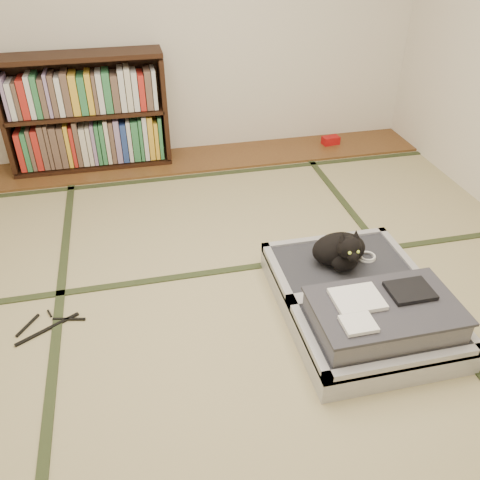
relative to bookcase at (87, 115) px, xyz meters
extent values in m
plane|color=tan|center=(0.81, -2.07, -0.45)|extent=(4.50, 4.50, 0.00)
cube|color=brown|center=(0.81, -0.07, -0.44)|extent=(4.00, 0.50, 0.02)
cube|color=#AA0D0E|center=(2.10, -0.04, -0.40)|extent=(0.16, 0.11, 0.07)
plane|color=silver|center=(0.81, 0.18, 0.75)|extent=(4.00, 0.00, 4.00)
cube|color=#2D381E|center=(-0.19, -2.07, -0.45)|extent=(0.05, 4.50, 0.01)
cube|color=#2D381E|center=(1.81, -2.07, -0.45)|extent=(0.05, 4.50, 0.01)
cube|color=#2D381E|center=(0.81, -1.67, -0.45)|extent=(4.00, 0.05, 0.01)
cube|color=#2D381E|center=(0.81, -0.37, -0.45)|extent=(4.00, 0.05, 0.01)
cube|color=black|center=(-0.62, 0.00, 0.02)|extent=(0.04, 0.29, 0.81)
cube|color=black|center=(0.62, 0.00, 0.02)|extent=(0.04, 0.29, 0.81)
cube|color=black|center=(0.00, 0.00, -0.42)|extent=(1.27, 0.29, 0.04)
cube|color=black|center=(0.00, 0.00, 0.46)|extent=(1.27, 0.29, 0.04)
cube|color=black|center=(0.00, 0.00, 0.02)|extent=(1.21, 0.29, 0.03)
cube|color=black|center=(0.00, 0.14, 0.02)|extent=(1.27, 0.02, 0.81)
cube|color=gray|center=(0.00, -0.02, -0.20)|extent=(1.14, 0.20, 0.34)
cube|color=gray|center=(0.00, -0.02, 0.21)|extent=(1.14, 0.20, 0.31)
cube|color=#B6B5BB|center=(1.41, -2.47, -0.38)|extent=(0.80, 0.53, 0.14)
cube|color=#313239|center=(1.41, -2.47, -0.35)|extent=(0.71, 0.45, 0.10)
cube|color=#B6B5BB|center=(1.41, -2.71, -0.31)|extent=(0.80, 0.04, 0.05)
cube|color=#B6B5BB|center=(1.41, -2.22, -0.31)|extent=(0.80, 0.04, 0.05)
cube|color=#B6B5BB|center=(1.03, -2.47, -0.31)|extent=(0.04, 0.53, 0.05)
cube|color=#B6B5BB|center=(1.79, -2.47, -0.31)|extent=(0.04, 0.53, 0.05)
cube|color=#B6B5BB|center=(1.41, -1.93, -0.38)|extent=(0.80, 0.53, 0.14)
cube|color=#313239|center=(1.41, -1.93, -0.35)|extent=(0.71, 0.45, 0.10)
cube|color=#B6B5BB|center=(1.41, -2.18, -0.31)|extent=(0.80, 0.04, 0.05)
cube|color=#B6B5BB|center=(1.41, -1.69, -0.31)|extent=(0.80, 0.04, 0.05)
cube|color=#B6B5BB|center=(1.03, -1.93, -0.31)|extent=(0.04, 0.53, 0.05)
cube|color=#B6B5BB|center=(1.79, -1.93, -0.31)|extent=(0.04, 0.53, 0.05)
cylinder|color=black|center=(1.41, -2.20, -0.30)|extent=(0.72, 0.03, 0.03)
cube|color=gray|center=(1.41, -2.47, -0.25)|extent=(0.68, 0.42, 0.14)
cube|color=#34343B|center=(1.41, -2.47, -0.17)|extent=(0.70, 0.44, 0.02)
cube|color=white|center=(1.28, -2.41, -0.15)|extent=(0.23, 0.19, 0.02)
cube|color=black|center=(1.56, -2.41, -0.15)|extent=(0.21, 0.17, 0.02)
cube|color=white|center=(1.22, -2.57, -0.15)|extent=(0.15, 0.13, 0.02)
cube|color=white|center=(1.17, -2.72, -0.38)|extent=(0.06, 0.01, 0.04)
cube|color=white|center=(1.30, -2.72, -0.39)|extent=(0.05, 0.01, 0.04)
cube|color=orange|center=(1.67, -2.72, -0.38)|extent=(0.05, 0.01, 0.04)
cube|color=#197F33|center=(1.60, -2.72, -0.35)|extent=(0.04, 0.01, 0.03)
ellipsoid|color=black|center=(1.39, -1.93, -0.20)|extent=(0.31, 0.20, 0.19)
ellipsoid|color=black|center=(1.39, -2.02, -0.22)|extent=(0.15, 0.11, 0.11)
ellipsoid|color=black|center=(1.39, -2.06, -0.11)|extent=(0.13, 0.12, 0.13)
sphere|color=black|center=(1.39, -2.11, -0.13)|extent=(0.06, 0.06, 0.06)
cone|color=black|center=(1.35, -2.03, -0.04)|extent=(0.05, 0.06, 0.06)
cone|color=black|center=(1.42, -2.03, -0.04)|extent=(0.05, 0.06, 0.06)
sphere|color=#A5BF33|center=(1.36, -2.11, -0.10)|extent=(0.02, 0.02, 0.02)
sphere|color=#A5BF33|center=(1.41, -2.11, -0.10)|extent=(0.02, 0.02, 0.02)
cylinder|color=black|center=(1.49, -1.84, -0.27)|extent=(0.19, 0.11, 0.03)
torus|color=white|center=(1.57, -1.93, -0.29)|extent=(0.11, 0.11, 0.01)
torus|color=white|center=(1.57, -1.93, -0.28)|extent=(0.09, 0.09, 0.01)
cube|color=black|center=(-0.23, -1.96, -0.44)|extent=(0.31, 0.19, 0.01)
cube|color=black|center=(-0.34, -1.91, -0.44)|extent=(0.11, 0.16, 0.01)
cube|color=black|center=(-0.13, -1.91, -0.44)|extent=(0.18, 0.05, 0.01)
cylinder|color=black|center=(-0.23, -1.84, -0.44)|extent=(0.03, 0.06, 0.01)
camera|label=1|loc=(0.32, -4.09, 1.44)|focal=38.00mm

